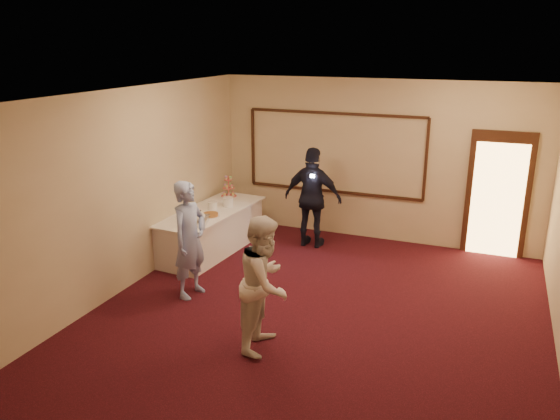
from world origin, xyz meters
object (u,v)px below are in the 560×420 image
at_px(pavlova_tray, 195,218).
at_px(woman, 265,283).
at_px(buffet_table, 211,231).
at_px(guest, 313,198).
at_px(tart, 211,215).
at_px(cupcake_stand, 229,188).
at_px(plate_stack_b, 228,202).
at_px(man, 190,240).
at_px(plate_stack_a, 212,206).

distance_m(pavlova_tray, woman, 2.76).
distance_m(buffet_table, guest, 1.92).
bearing_deg(tart, buffet_table, 119.57).
bearing_deg(buffet_table, cupcake_stand, 97.15).
xyz_separation_m(plate_stack_b, guest, (1.41, 0.61, 0.06)).
bearing_deg(guest, tart, 43.63).
relative_size(plate_stack_b, man, 0.12).
bearing_deg(cupcake_stand, plate_stack_a, -81.70).
xyz_separation_m(woman, guest, (-0.58, 3.50, 0.07)).
bearing_deg(plate_stack_b, tart, -90.37).
bearing_deg(tart, woman, -48.46).
bearing_deg(man, guest, -12.84).
relative_size(cupcake_stand, tart, 1.46).
height_order(pavlova_tray, plate_stack_b, pavlova_tray).
relative_size(plate_stack_a, plate_stack_b, 0.84).
bearing_deg(plate_stack_b, cupcake_stand, 116.22).
bearing_deg(plate_stack_b, plate_stack_a, -122.57).
relative_size(pavlova_tray, tart, 2.05).
bearing_deg(woman, plate_stack_b, 31.31).
bearing_deg(cupcake_stand, woman, -56.85).
height_order(buffet_table, tart, tart).
bearing_deg(man, plate_stack_a, 26.63).
bearing_deg(cupcake_stand, buffet_table, -82.85).
height_order(plate_stack_b, guest, guest).
distance_m(buffet_table, plate_stack_b, 0.60).
bearing_deg(guest, plate_stack_a, 31.18).
bearing_deg(tart, man, -73.27).
height_order(cupcake_stand, man, man).
xyz_separation_m(buffet_table, woman, (2.17, -2.56, 0.46)).
relative_size(buffet_table, tart, 8.23).
xyz_separation_m(pavlova_tray, tart, (0.07, 0.40, -0.06)).
xyz_separation_m(cupcake_stand, guest, (1.71, 0.00, -0.01)).
height_order(cupcake_stand, woman, woman).
relative_size(man, guest, 0.95).
xyz_separation_m(tart, woman, (1.99, -2.25, 0.05)).
height_order(cupcake_stand, plate_stack_a, cupcake_stand).
xyz_separation_m(plate_stack_b, tart, (-0.00, -0.64, -0.06)).
relative_size(pavlova_tray, plate_stack_a, 3.58).
distance_m(buffet_table, man, 1.84).
relative_size(pavlova_tray, man, 0.35).
distance_m(pavlova_tray, cupcake_stand, 1.67).
bearing_deg(guest, pavlova_tray, 50.22).
bearing_deg(cupcake_stand, guest, 0.03).
relative_size(tart, man, 0.17).
distance_m(buffet_table, tart, 0.55).
distance_m(cupcake_stand, man, 2.70).
xyz_separation_m(pavlova_tray, guest, (1.48, 1.66, 0.06)).
bearing_deg(guest, man, 70.87).
distance_m(plate_stack_b, guest, 1.54).
relative_size(buffet_table, cupcake_stand, 5.62).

